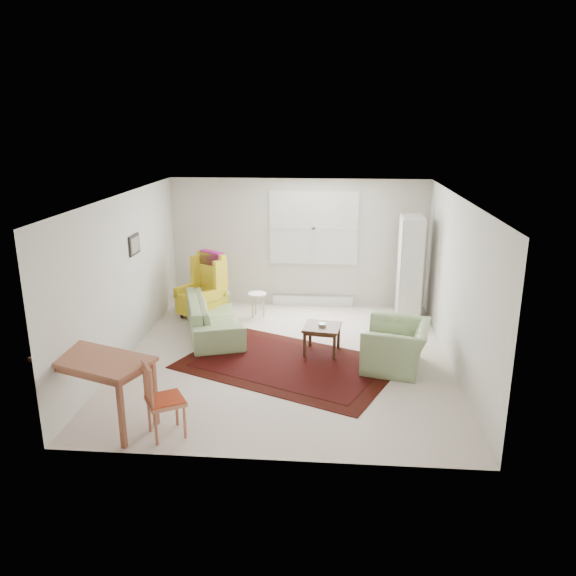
# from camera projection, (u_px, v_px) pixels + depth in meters

# --- Properties ---
(room) EXTENTS (5.04, 5.54, 2.51)m
(room) POSITION_uv_depth(u_px,v_px,m) (289.00, 277.00, 8.58)
(room) COLOR beige
(room) RESTS_ON ground
(rug) EXTENTS (3.63, 3.08, 0.03)m
(rug) POSITION_uv_depth(u_px,v_px,m) (288.00, 364.00, 8.49)
(rug) COLOR black
(rug) RESTS_ON ground
(sofa) EXTENTS (1.44, 2.27, 0.86)m
(sofa) POSITION_uv_depth(u_px,v_px,m) (213.00, 309.00, 9.69)
(sofa) COLOR #849D69
(sofa) RESTS_ON ground
(armchair) EXTENTS (1.12, 1.23, 0.82)m
(armchair) POSITION_uv_depth(u_px,v_px,m) (396.00, 342.00, 8.30)
(armchair) COLOR #849D69
(armchair) RESTS_ON ground
(wingback_chair) EXTENTS (1.00, 1.01, 1.22)m
(wingback_chair) POSITION_uv_depth(u_px,v_px,m) (200.00, 286.00, 10.37)
(wingback_chair) COLOR gold
(wingback_chair) RESTS_ON ground
(coffee_table) EXTENTS (0.63, 0.63, 0.46)m
(coffee_table) POSITION_uv_depth(u_px,v_px,m) (322.00, 339.00, 8.88)
(coffee_table) COLOR #3F2313
(coffee_table) RESTS_ON ground
(stool) EXTENTS (0.38, 0.38, 0.46)m
(stool) POSITION_uv_depth(u_px,v_px,m) (257.00, 305.00, 10.54)
(stool) COLOR white
(stool) RESTS_ON ground
(cabinet) EXTENTS (0.43, 0.78, 1.92)m
(cabinet) POSITION_uv_depth(u_px,v_px,m) (410.00, 268.00, 10.26)
(cabinet) COLOR silver
(cabinet) RESTS_ON ground
(desk) EXTENTS (1.53, 1.13, 0.87)m
(desk) POSITION_uv_depth(u_px,v_px,m) (97.00, 391.00, 6.73)
(desk) COLOR #A86143
(desk) RESTS_ON ground
(desk_chair) EXTENTS (0.56, 0.56, 0.93)m
(desk_chair) POSITION_uv_depth(u_px,v_px,m) (165.00, 399.00, 6.47)
(desk_chair) COLOR #A86143
(desk_chair) RESTS_ON ground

